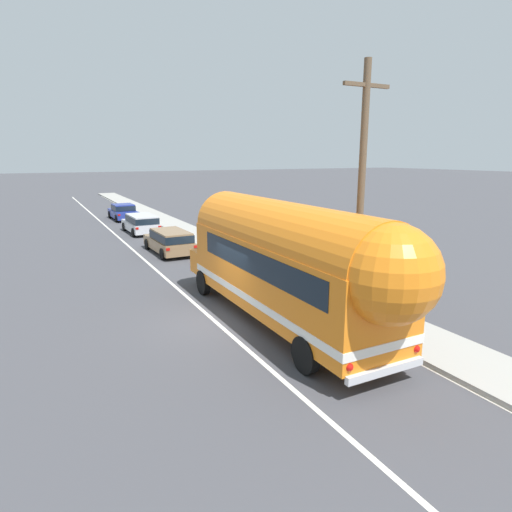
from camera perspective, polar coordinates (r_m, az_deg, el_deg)
ground_plane at (r=15.17m, az=-5.35°, el=-8.50°), size 300.00×300.00×0.00m
lane_markings at (r=26.65m, az=-11.57°, el=0.71°), size 3.92×80.00×0.01m
sidewalk_slab at (r=25.84m, az=-3.54°, el=0.72°), size 2.28×90.00×0.15m
utility_pole at (r=15.03m, az=13.55°, el=8.37°), size 1.80×0.24×8.50m
painted_bus at (r=13.87m, az=4.34°, el=-0.55°), size 2.61×12.01×4.12m
car_lead at (r=25.68m, az=-11.14°, el=2.05°), size 2.01×4.62×1.37m
car_second at (r=32.93m, az=-14.74°, el=4.24°), size 2.03×4.43×1.37m
car_third at (r=40.63m, az=-16.93°, el=5.60°), size 2.08×4.42×1.37m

